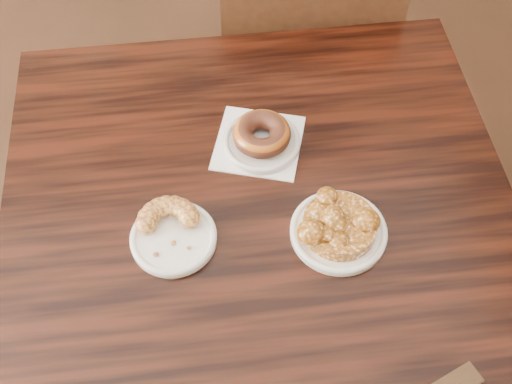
{
  "coord_description": "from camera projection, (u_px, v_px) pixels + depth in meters",
  "views": [
    {
      "loc": [
        0.1,
        -0.61,
        1.72
      ],
      "look_at": [
        0.2,
        0.02,
        0.8
      ],
      "focal_mm": 45.0,
      "sensor_mm": 36.0,
      "label": 1
    }
  ],
  "objects": [
    {
      "name": "plate_donut",
      "position": [
        262.0,
        142.0,
        1.23
      ],
      "size": [
        0.15,
        0.15,
        0.01
      ],
      "primitive_type": "cylinder",
      "color": "silver",
      "rests_on": "napkin"
    },
    {
      "name": "chair_far",
      "position": [
        306.0,
        53.0,
        1.82
      ],
      "size": [
        0.55,
        0.55,
        0.9
      ],
      "primitive_type": null,
      "rotation": [
        0.0,
        0.0,
        2.92
      ],
      "color": "black",
      "rests_on": "floor"
    },
    {
      "name": "plate_fritter",
      "position": [
        338.0,
        232.0,
        1.12
      ],
      "size": [
        0.17,
        0.17,
        0.01
      ],
      "primitive_type": "cylinder",
      "color": "white",
      "rests_on": "cafe_table"
    },
    {
      "name": "apple_fritter",
      "position": [
        340.0,
        224.0,
        1.1
      ],
      "size": [
        0.17,
        0.17,
        0.04
      ],
      "primitive_type": null,
      "color": "#462507",
      "rests_on": "plate_fritter"
    },
    {
      "name": "glazed_donut",
      "position": [
        262.0,
        134.0,
        1.21
      ],
      "size": [
        0.11,
        0.11,
        0.04
      ],
      "primitive_type": "torus",
      "color": "#934815",
      "rests_on": "plate_donut"
    },
    {
      "name": "napkin",
      "position": [
        259.0,
        143.0,
        1.24
      ],
      "size": [
        0.21,
        0.21,
        0.0
      ],
      "primitive_type": "cube",
      "rotation": [
        0.0,
        0.0,
        -0.34
      ],
      "color": "white",
      "rests_on": "cafe_table"
    },
    {
      "name": "cafe_table",
      "position": [
        260.0,
        299.0,
        1.46
      ],
      "size": [
        0.97,
        0.97,
        0.75
      ],
      "primitive_type": "cube",
      "rotation": [
        0.0,
        0.0,
        -0.03
      ],
      "color": "black",
      "rests_on": "floor"
    },
    {
      "name": "floor",
      "position": [
        185.0,
        377.0,
        1.74
      ],
      "size": [
        5.0,
        5.0,
        0.0
      ],
      "primitive_type": "plane",
      "color": "black",
      "rests_on": "ground"
    },
    {
      "name": "plate_cruller",
      "position": [
        174.0,
        238.0,
        1.11
      ],
      "size": [
        0.15,
        0.15,
        0.01
      ],
      "primitive_type": "cylinder",
      "color": "white",
      "rests_on": "cafe_table"
    },
    {
      "name": "cruller_fragment",
      "position": [
        172.0,
        231.0,
        1.1
      ],
      "size": [
        0.12,
        0.12,
        0.03
      ],
      "primitive_type": null,
      "color": "brown",
      "rests_on": "plate_cruller"
    }
  ]
}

